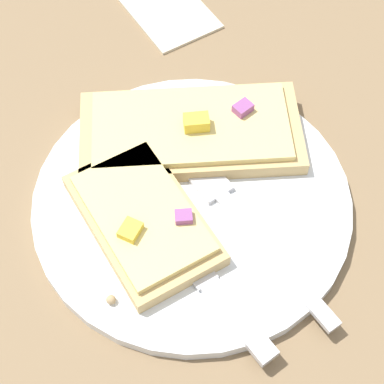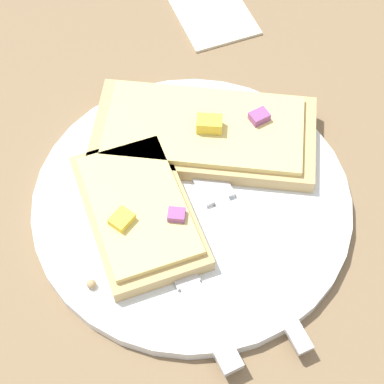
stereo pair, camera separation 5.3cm
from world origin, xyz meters
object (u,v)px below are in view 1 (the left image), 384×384
(fork, at_px, (232,209))
(knife, at_px, (203,277))
(plate, at_px, (192,202))
(pizza_slice_main, at_px, (191,131))
(pizza_slice_corner, at_px, (143,219))
(napkin, at_px, (163,4))

(fork, xyz_separation_m, knife, (-0.04, 0.05, 0.00))
(plate, distance_m, pizza_slice_main, 0.07)
(pizza_slice_corner, height_order, napkin, pizza_slice_corner)
(pizza_slice_corner, xyz_separation_m, napkin, (0.23, -0.15, -0.02))
(pizza_slice_main, height_order, napkin, pizza_slice_main)
(plate, bearing_deg, fork, -141.20)
(fork, bearing_deg, plate, 35.57)
(knife, distance_m, pizza_slice_main, 0.14)
(plate, distance_m, fork, 0.04)
(fork, relative_size, knife, 1.16)
(fork, xyz_separation_m, pizza_slice_corner, (0.03, 0.07, 0.01))
(plate, bearing_deg, napkin, -24.93)
(pizza_slice_main, xyz_separation_m, pizza_slice_corner, (-0.06, 0.08, -0.00))
(plate, height_order, pizza_slice_corner, pizza_slice_corner)
(plate, relative_size, fork, 1.18)
(knife, height_order, pizza_slice_main, pizza_slice_main)
(pizza_slice_corner, relative_size, napkin, 1.11)
(pizza_slice_main, relative_size, pizza_slice_corner, 1.59)
(plate, relative_size, napkin, 2.19)
(fork, xyz_separation_m, pizza_slice_main, (0.08, -0.01, 0.01))
(knife, height_order, pizza_slice_corner, pizza_slice_corner)
(fork, distance_m, pizza_slice_main, 0.08)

